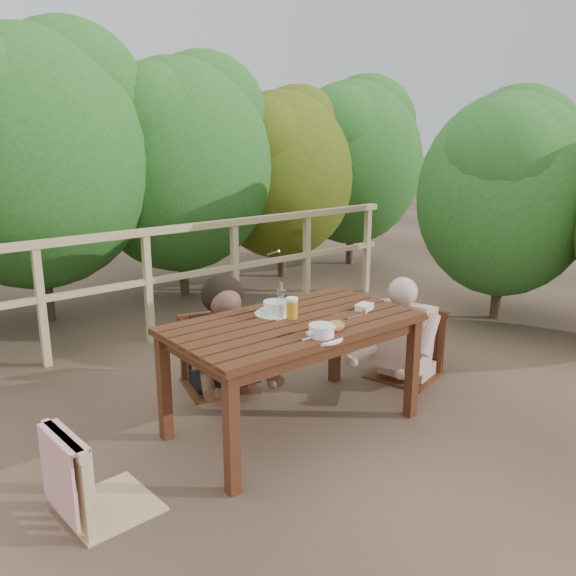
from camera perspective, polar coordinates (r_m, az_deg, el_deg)
ground at (r=3.90m, az=0.47°, el=-13.03°), size 60.00×60.00×0.00m
table at (r=3.75m, az=0.48°, el=-8.34°), size 1.50×0.85×0.69m
chair_left at (r=3.08m, az=-17.25°, el=-12.56°), size 0.47×0.47×0.88m
chair_far at (r=4.29m, az=-6.71°, el=-3.38°), size 0.59×0.59×0.97m
chair_right at (r=4.55m, az=11.26°, el=-2.72°), size 0.58×0.58×0.94m
woman at (r=4.26m, az=-6.92°, el=-1.06°), size 0.68×0.77×1.33m
diner_right at (r=4.52m, az=11.63°, el=-0.40°), size 0.77×0.69×1.31m
railing at (r=5.32m, az=-13.18°, el=0.14°), size 5.60×0.10×1.01m
hedge_row at (r=6.41m, az=-15.42°, el=15.07°), size 6.60×1.60×3.80m
soup_near at (r=3.35m, az=3.20°, el=-4.18°), size 0.24×0.24×0.08m
soup_far at (r=3.75m, az=-1.14°, el=-1.95°), size 0.27×0.27×0.09m
bread_roll at (r=3.45m, az=4.48°, el=-3.68°), size 0.12×0.09×0.07m
beer_glass at (r=3.64m, az=0.38°, el=-2.03°), size 0.07×0.07×0.14m
bottle at (r=3.68m, az=-0.66°, el=-1.20°), size 0.05×0.05×0.22m
tumbler at (r=3.47m, az=5.02°, el=-3.64°), size 0.06×0.06×0.07m
butter_tub at (r=3.86m, az=7.28°, el=-1.90°), size 0.14×0.12×0.05m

